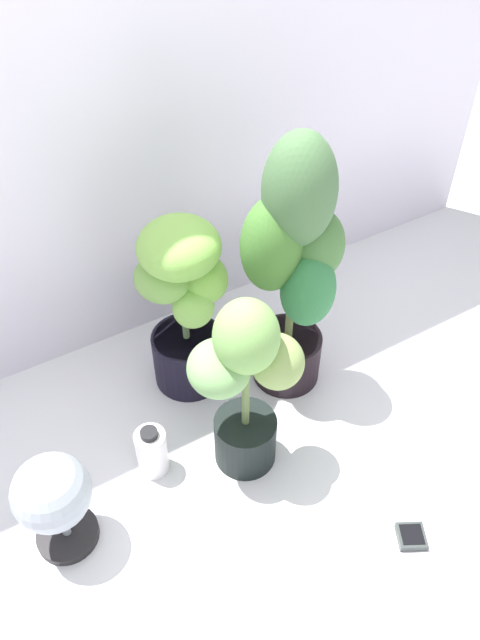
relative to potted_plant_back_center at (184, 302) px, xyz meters
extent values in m
plane|color=silver|center=(-0.02, -0.51, -0.37)|extent=(8.00, 8.00, 0.00)
cube|color=silver|center=(-0.02, 0.34, 0.63)|extent=(3.20, 0.01, 2.00)
cylinder|color=black|center=(0.00, 0.00, -0.27)|extent=(0.25, 0.25, 0.20)
cylinder|color=#482A1E|center=(0.00, 0.00, -0.17)|extent=(0.23, 0.23, 0.02)
cylinder|color=#5B7349|center=(0.00, 0.00, 0.05)|extent=(0.02, 0.02, 0.43)
ellipsoid|color=#88C053|center=(0.00, 0.00, 0.22)|extent=(0.33, 0.33, 0.18)
ellipsoid|color=#76A84D|center=(-0.06, 0.02, 0.11)|extent=(0.24, 0.24, 0.16)
ellipsoid|color=#80B94B|center=(0.06, -0.02, 0.09)|extent=(0.20, 0.21, 0.17)
ellipsoid|color=#86BD55|center=(0.01, -0.05, 0.01)|extent=(0.15, 0.14, 0.15)
cylinder|color=black|center=(0.31, -0.16, -0.27)|extent=(0.24, 0.24, 0.19)
cylinder|color=#472925|center=(0.31, -0.16, -0.19)|extent=(0.22, 0.22, 0.02)
cylinder|color=olive|center=(0.31, -0.16, 0.15)|extent=(0.03, 0.03, 0.66)
ellipsoid|color=#466A40|center=(0.31, -0.16, 0.41)|extent=(0.30, 0.30, 0.36)
ellipsoid|color=#43752F|center=(0.24, -0.14, 0.23)|extent=(0.26, 0.25, 0.32)
ellipsoid|color=#436E38|center=(0.37, -0.18, 0.21)|extent=(0.26, 0.26, 0.24)
ellipsoid|color=#2F713F|center=(0.32, -0.23, 0.09)|extent=(0.18, 0.17, 0.27)
cylinder|color=black|center=(0.00, -0.39, -0.28)|extent=(0.20, 0.20, 0.18)
cylinder|color=#3F3018|center=(0.00, -0.39, -0.20)|extent=(0.18, 0.18, 0.02)
cylinder|color=#5C723F|center=(0.00, -0.39, 0.02)|extent=(0.02, 0.02, 0.42)
ellipsoid|color=#76A854|center=(0.00, -0.39, 0.18)|extent=(0.25, 0.25, 0.23)
ellipsoid|color=#76A662|center=(-0.07, -0.36, 0.07)|extent=(0.24, 0.25, 0.15)
ellipsoid|color=#87A257|center=(0.09, -0.41, 0.06)|extent=(0.18, 0.19, 0.17)
cube|color=#343938|center=(0.27, -0.88, -0.36)|extent=(0.11, 0.11, 0.02)
cube|color=black|center=(0.27, -0.88, -0.34)|extent=(0.09, 0.09, 0.00)
cylinder|color=black|center=(-0.59, -0.37, -0.36)|extent=(0.18, 0.18, 0.03)
cylinder|color=#9AA2AD|center=(-0.59, -0.37, -0.29)|extent=(0.02, 0.02, 0.11)
sphere|color=#9AA2AD|center=(-0.59, -0.37, -0.12)|extent=(0.30, 0.30, 0.22)
cylinder|color=white|center=(-0.27, -0.28, -0.28)|extent=(0.10, 0.10, 0.17)
cylinder|color=black|center=(-0.27, -0.28, -0.19)|extent=(0.05, 0.05, 0.02)
camera|label=1|loc=(-0.60, -1.38, 1.36)|focal=35.10mm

